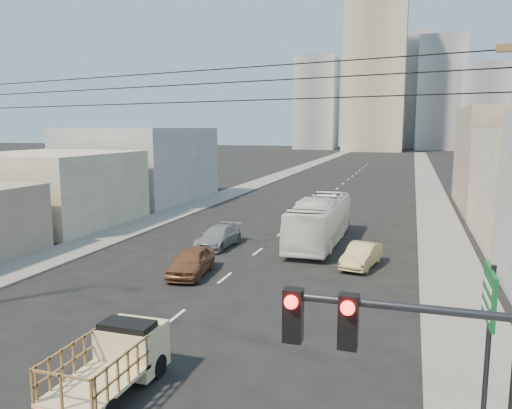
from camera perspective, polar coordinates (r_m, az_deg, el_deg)
The scene contains 17 objects.
sidewalk_left at distance 83.39m, azimuth 2.61°, elevation 3.28°, with size 3.50×180.00×0.12m, color slate.
sidewalk_right at distance 80.71m, azimuth 18.98°, elevation 2.63°, with size 3.50×180.00×0.12m, color slate.
lane_dashes at distance 64.47m, azimuth 8.87°, elevation 1.52°, with size 0.15×104.00×0.01m.
flatbed_pickup at distance 16.43m, azimuth -16.03°, elevation -16.48°, with size 1.95×4.41×1.90m.
city_bus at distance 35.07m, azimuth 7.31°, elevation -1.83°, with size 2.69×11.52×3.21m, color white.
sedan_brown at distance 27.75m, azimuth -7.40°, elevation -6.46°, with size 1.79×4.45×1.52m, color brown.
sedan_tan at distance 29.75m, azimuth 11.97°, elevation -5.69°, with size 1.44×4.14×1.37m, color tan.
sedan_grey at distance 33.99m, azimuth -4.33°, elevation -3.70°, with size 1.93×4.75×1.38m, color gray.
green_sign at distance 12.66m, azimuth 25.02°, elevation -11.77°, with size 0.18×1.60×5.00m.
overhead_wires at distance 15.08m, azimuth -21.52°, elevation 11.81°, with size 23.01×5.02×0.72m.
bldg_left_mid at distance 44.77m, azimuth -22.11°, elevation 1.69°, with size 11.00×12.00×6.00m, color #AB9E8A.
bldg_left_far at distance 57.25m, azimuth -13.01°, elevation 4.52°, with size 12.00×16.00×8.00m, color gray.
high_rise_tower at distance 182.11m, azimuth 13.51°, elevation 15.46°, with size 20.00×20.00×60.00m, color tan.
midrise_ne at distance 195.85m, azimuth 20.28°, elevation 11.74°, with size 16.00×16.00×40.00m, color gray.
midrise_nw at distance 193.75m, azimuth 6.95°, elevation 11.36°, with size 15.00×15.00×34.00m, color gray.
midrise_back at distance 210.78m, azimuth 16.79°, elevation 12.20°, with size 18.00×18.00×44.00m, color gray.
midrise_east at distance 176.60m, azimuth 24.44°, elevation 9.93°, with size 14.00×14.00×28.00m, color gray.
Camera 1 is at (9.35, -10.29, 8.01)m, focal length 35.00 mm.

